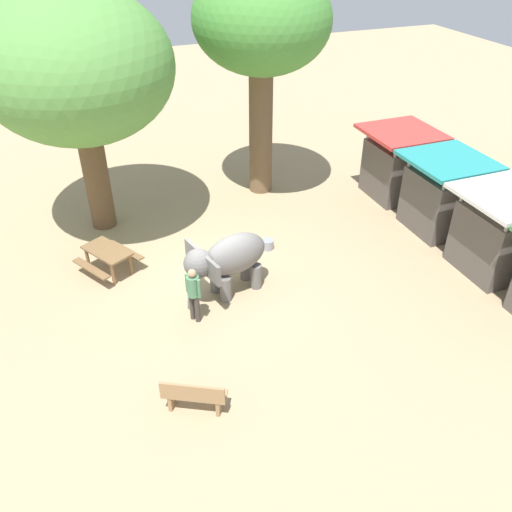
% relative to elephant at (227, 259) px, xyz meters
% --- Properties ---
extents(ground_plane, '(60.00, 60.00, 0.00)m').
position_rel_elephant_xyz_m(ground_plane, '(-0.56, -0.34, -1.12)').
color(ground_plane, tan).
extents(elephant, '(1.79, 2.56, 1.76)m').
position_rel_elephant_xyz_m(elephant, '(0.00, 0.00, 0.00)').
color(elephant, slate).
rests_on(elephant, ground_plane).
extents(person_handler, '(0.45, 0.32, 1.62)m').
position_rel_elephant_xyz_m(person_handler, '(0.82, -1.19, -0.18)').
color(person_handler, '#3F3833').
rests_on(person_handler, ground_plane).
extents(shade_tree_main, '(4.92, 4.51, 7.82)m').
position_rel_elephant_xyz_m(shade_tree_main, '(-5.70, 3.20, 4.80)').
color(shade_tree_main, brown).
rests_on(shade_tree_main, ground_plane).
extents(shade_tree_secondary, '(6.21, 5.69, 7.50)m').
position_rel_elephant_xyz_m(shade_tree_secondary, '(-5.11, -2.77, 4.12)').
color(shade_tree_secondary, brown).
rests_on(shade_tree_secondary, ground_plane).
extents(wooden_bench, '(1.02, 1.42, 0.88)m').
position_rel_elephant_xyz_m(wooden_bench, '(3.74, -2.02, -0.65)').
color(wooden_bench, '#9E7A51').
rests_on(wooden_bench, ground_plane).
extents(picnic_table_near, '(2.03, 2.03, 0.78)m').
position_rel_elephant_xyz_m(picnic_table_near, '(-2.21, -2.99, -0.54)').
color(picnic_table_near, brown).
rests_on(picnic_table_near, ground_plane).
extents(market_stall_red, '(2.50, 2.50, 2.52)m').
position_rel_elephant_xyz_m(market_stall_red, '(-3.47, 7.70, 0.01)').
color(market_stall_red, '#59514C').
rests_on(market_stall_red, ground_plane).
extents(market_stall_teal, '(2.50, 2.50, 2.52)m').
position_rel_elephant_xyz_m(market_stall_teal, '(-0.87, 7.70, 0.01)').
color(market_stall_teal, '#59514C').
rests_on(market_stall_teal, ground_plane).
extents(market_stall_white, '(2.50, 2.50, 2.52)m').
position_rel_elephant_xyz_m(market_stall_white, '(1.73, 7.70, 0.01)').
color(market_stall_white, '#59514C').
rests_on(market_stall_white, ground_plane).
extents(feed_bucket, '(0.36, 0.36, 0.32)m').
position_rel_elephant_xyz_m(feed_bucket, '(-1.68, 1.89, -0.96)').
color(feed_bucket, gray).
rests_on(feed_bucket, ground_plane).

